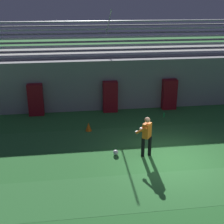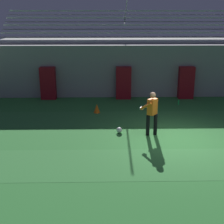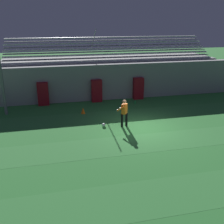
{
  "view_description": "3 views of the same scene",
  "coord_description": "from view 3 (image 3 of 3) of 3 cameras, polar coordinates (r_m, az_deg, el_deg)",
  "views": [
    {
      "loc": [
        -3.79,
        -10.28,
        6.09
      ],
      "look_at": [
        -2.25,
        1.08,
        1.8
      ],
      "focal_mm": 50.0,
      "sensor_mm": 36.0,
      "label": 1
    },
    {
      "loc": [
        -2.64,
        -10.38,
        4.44
      ],
      "look_at": [
        -2.4,
        1.22,
        0.74
      ],
      "focal_mm": 50.0,
      "sensor_mm": 36.0,
      "label": 2
    },
    {
      "loc": [
        -4.83,
        -13.4,
        6.13
      ],
      "look_at": [
        -1.58,
        1.03,
        0.83
      ],
      "focal_mm": 42.0,
      "sensor_mm": 36.0,
      "label": 3
    }
  ],
  "objects": [
    {
      "name": "ground_plane",
      "position": [
        15.51,
        6.55,
        -3.73
      ],
      "size": [
        80.0,
        80.0,
        0.0
      ],
      "primitive_type": "plane",
      "color": "#2D7533"
    },
    {
      "name": "turf_stripe_near",
      "position": [
        10.75,
        17.36,
        -16.08
      ],
      "size": [
        28.0,
        2.13,
        0.01
      ],
      "primitive_type": "cube",
      "color": "#337A38",
      "rests_on": "ground"
    },
    {
      "name": "turf_stripe_mid",
      "position": [
        14.03,
        8.86,
        -6.46
      ],
      "size": [
        28.0,
        2.13,
        0.01
      ],
      "primitive_type": "cube",
      "color": "#337A38",
      "rests_on": "ground"
    },
    {
      "name": "turf_stripe_far",
      "position": [
        17.73,
        3.92,
        -0.57
      ],
      "size": [
        28.0,
        2.13,
        0.01
      ],
      "primitive_type": "cube",
      "color": "#337A38",
      "rests_on": "ground"
    },
    {
      "name": "back_wall",
      "position": [
        21.02,
        0.92,
        6.69
      ],
      "size": [
        24.0,
        0.6,
        2.8
      ],
      "primitive_type": "cube",
      "color": "gray",
      "rests_on": "ground"
    },
    {
      "name": "padding_pillar_gate_left",
      "position": [
        20.3,
        -3.36,
        4.62
      ],
      "size": [
        0.8,
        0.44,
        1.72
      ],
      "primitive_type": "cube",
      "color": "maroon",
      "rests_on": "ground"
    },
    {
      "name": "padding_pillar_gate_right",
      "position": [
        21.09,
        5.74,
        5.12
      ],
      "size": [
        0.8,
        0.44,
        1.72
      ],
      "primitive_type": "cube",
      "color": "maroon",
      "rests_on": "ground"
    },
    {
      "name": "padding_pillar_far_left",
      "position": [
        20.07,
        -14.78,
        3.81
      ],
      "size": [
        0.8,
        0.44,
        1.72
      ],
      "primitive_type": "cube",
      "color": "maroon",
      "rests_on": "ground"
    },
    {
      "name": "bleacher_stand",
      "position": [
        23.23,
        -0.45,
        8.22
      ],
      "size": [
        18.0,
        4.05,
        5.43
      ],
      "color": "gray",
      "rests_on": "ground"
    },
    {
      "name": "goalkeeper",
      "position": [
        15.48,
        2.65,
        0.15
      ],
      "size": [
        0.73,
        0.74,
        1.67
      ],
      "color": "black",
      "rests_on": "ground"
    },
    {
      "name": "soccer_ball",
      "position": [
        15.72,
        -1.83,
        -2.83
      ],
      "size": [
        0.22,
        0.22,
        0.22
      ],
      "primitive_type": "sphere",
      "color": "white",
      "rests_on": "ground"
    },
    {
      "name": "traffic_cone",
      "position": [
        17.94,
        -6.32,
        0.31
      ],
      "size": [
        0.3,
        0.3,
        0.42
      ],
      "primitive_type": "cone",
      "color": "orange",
      "rests_on": "ground"
    },
    {
      "name": "water_bottle",
      "position": [
        19.95,
        5.04,
        2.09
      ],
      "size": [
        0.07,
        0.07,
        0.24
      ],
      "primitive_type": "cylinder",
      "color": "green",
      "rests_on": "ground"
    }
  ]
}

